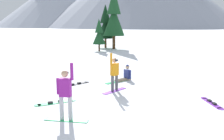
% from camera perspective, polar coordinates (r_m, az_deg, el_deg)
% --- Properties ---
extents(ground_plane, '(800.00, 800.00, 0.00)m').
position_cam_1_polar(ground_plane, '(8.49, 12.50, -12.95)').
color(ground_plane, white).
extents(snowboarder_foreground, '(1.60, 0.32, 2.09)m').
position_cam_1_polar(snowboarder_foreground, '(8.59, -11.02, -5.51)').
color(snowboarder_foreground, '#19B259').
rests_on(snowboarder_foreground, ground_plane).
extents(snowboarder_midground, '(1.05, 1.52, 1.99)m').
position_cam_1_polar(snowboarder_midground, '(12.15, 0.62, -0.78)').
color(snowboarder_midground, '#993FD8').
rests_on(snowboarder_midground, ground_plane).
extents(snowboarder_background, '(1.42, 1.57, 0.96)m').
position_cam_1_polar(snowboarder_background, '(14.64, 3.16, -1.22)').
color(snowboarder_background, gray).
rests_on(snowboarder_background, ground_plane).
extents(loose_snowboard_near_right, '(0.74, 1.71, 0.09)m').
position_cam_1_polar(loose_snowboard_near_right, '(11.38, 22.60, -7.21)').
color(loose_snowboard_near_right, '#993FD8').
rests_on(loose_snowboard_near_right, ground_plane).
extents(loose_snowboard_near_left, '(1.61, 1.32, 0.09)m').
position_cam_1_polar(loose_snowboard_near_left, '(10.85, -13.28, -7.52)').
color(loose_snowboard_near_left, '#19B259').
rests_on(loose_snowboard_near_left, ground_plane).
extents(loose_snowboard_far_spare, '(1.33, 1.63, 0.09)m').
position_cam_1_polar(loose_snowboard_far_spare, '(13.84, -8.61, -3.34)').
color(loose_snowboard_far_spare, black).
rests_on(loose_snowboard_far_spare, ground_plane).
extents(pine_tree_young, '(2.93, 2.93, 8.26)m').
position_cam_1_polar(pine_tree_young, '(33.18, 0.46, 12.78)').
color(pine_tree_young, '#472D19').
rests_on(pine_tree_young, ground_plane).
extents(pine_tree_leaning, '(2.47, 2.47, 6.17)m').
position_cam_1_polar(pine_tree_leaning, '(35.00, -1.57, 10.82)').
color(pine_tree_leaning, '#472D19').
rests_on(pine_tree_leaning, ground_plane).
extents(pine_tree_twin, '(1.63, 1.63, 4.08)m').
position_cam_1_polar(pine_tree_twin, '(30.46, -3.09, 8.66)').
color(pine_tree_twin, '#472D19').
rests_on(pine_tree_twin, ground_plane).
extents(peak_north_spur, '(147.49, 147.49, 55.64)m').
position_cam_1_polar(peak_north_spur, '(277.90, -11.23, 15.97)').
color(peak_north_spur, '#B2B7C6').
rests_on(peak_north_spur, ground_plane).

